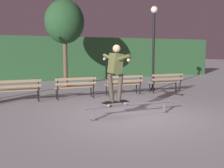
# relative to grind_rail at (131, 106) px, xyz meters

# --- Properties ---
(ground_plane) EXTENTS (90.00, 90.00, 0.00)m
(ground_plane) POSITION_rel_grind_rail_xyz_m (0.00, -0.03, -0.29)
(ground_plane) COLOR #99999E
(hedge_backdrop) EXTENTS (24.00, 1.20, 2.78)m
(hedge_backdrop) POSITION_rel_grind_rail_xyz_m (0.00, 10.59, 1.10)
(hedge_backdrop) COLOR #2D5B33
(hedge_backdrop) RESTS_ON ground
(grind_rail) EXTENTS (2.75, 0.18, 0.37)m
(grind_rail) POSITION_rel_grind_rail_xyz_m (0.00, 0.00, 0.00)
(grind_rail) COLOR slate
(grind_rail) RESTS_ON ground
(skateboard) EXTENTS (0.79, 0.27, 0.09)m
(skateboard) POSITION_rel_grind_rail_xyz_m (-0.49, 0.00, 0.16)
(skateboard) COLOR black
(skateboard) RESTS_ON grind_rail
(skateboarder) EXTENTS (0.63, 1.40, 1.56)m
(skateboarder) POSITION_rel_grind_rail_xyz_m (-0.49, 0.00, 1.09)
(skateboarder) COLOR black
(skateboarder) RESTS_ON skateboard
(park_bench_leftmost) EXTENTS (1.61, 0.46, 0.88)m
(park_bench_leftmost) POSITION_rel_grind_rail_xyz_m (-2.80, 3.33, 0.25)
(park_bench_leftmost) COLOR black
(park_bench_leftmost) RESTS_ON ground
(park_bench_left_center) EXTENTS (1.61, 0.46, 0.88)m
(park_bench_left_center) POSITION_rel_grind_rail_xyz_m (-0.69, 3.33, 0.25)
(park_bench_left_center) COLOR black
(park_bench_left_center) RESTS_ON ground
(park_bench_right_center) EXTENTS (1.61, 0.46, 0.88)m
(park_bench_right_center) POSITION_rel_grind_rail_xyz_m (1.42, 3.33, 0.25)
(park_bench_right_center) COLOR black
(park_bench_right_center) RESTS_ON ground
(park_bench_rightmost) EXTENTS (1.61, 0.46, 0.88)m
(park_bench_rightmost) POSITION_rel_grind_rail_xyz_m (3.53, 3.33, 0.25)
(park_bench_rightmost) COLOR black
(park_bench_rightmost) RESTS_ON ground
(tree_behind_benches) EXTENTS (2.07, 2.07, 4.53)m
(tree_behind_benches) POSITION_rel_grind_rail_xyz_m (-0.10, 7.39, 3.08)
(tree_behind_benches) COLOR brown
(tree_behind_benches) RESTS_ON ground
(lamp_post_right) EXTENTS (0.32, 0.32, 3.90)m
(lamp_post_right) POSITION_rel_grind_rail_xyz_m (3.28, 4.05, 2.19)
(lamp_post_right) COLOR black
(lamp_post_right) RESTS_ON ground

